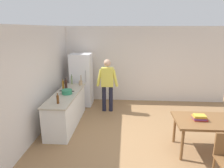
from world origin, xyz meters
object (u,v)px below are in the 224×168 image
at_px(dining_table, 208,123).
at_px(bottle_wine_dark, 66,85).
at_px(bottle_oil_amber, 63,85).
at_px(person, 107,82).
at_px(utensil_jar, 81,83).
at_px(bottle_beer_brown, 58,99).
at_px(refrigerator, 82,80).
at_px(cooking_pot, 67,92).
at_px(bottle_vinegar_tall, 72,80).
at_px(book_stack, 200,117).

xyz_separation_m(dining_table, bottle_wine_dark, (-3.50, 1.52, 0.37)).
bearing_deg(bottle_oil_amber, dining_table, -23.96).
distance_m(person, utensil_jar, 0.84).
xyz_separation_m(dining_table, bottle_beer_brown, (-3.36, 0.35, 0.33)).
distance_m(refrigerator, cooking_pot, 1.61).
height_order(cooking_pot, bottle_vinegar_tall, bottle_vinegar_tall).
bearing_deg(refrigerator, utensil_jar, -80.08).
bearing_deg(bottle_beer_brown, person, 60.68).
relative_size(refrigerator, utensil_jar, 5.62).
relative_size(dining_table, book_stack, 4.71).
relative_size(dining_table, bottle_oil_amber, 5.00).
bearing_deg(bottle_vinegar_tall, bottle_oil_amber, -103.73).
relative_size(dining_table, cooking_pot, 3.50).
distance_m(bottle_beer_brown, bottle_wine_dark, 1.18).
relative_size(utensil_jar, bottle_vinegar_tall, 1.00).
relative_size(utensil_jar, book_stack, 1.08).
bearing_deg(cooking_pot, bottle_oil_amber, 116.75).
relative_size(cooking_pot, bottle_oil_amber, 1.43).
distance_m(bottle_beer_brown, book_stack, 3.19).
height_order(bottle_beer_brown, book_stack, bottle_beer_brown).
bearing_deg(bottle_wine_dark, bottle_vinegar_tall, 89.00).
height_order(utensil_jar, bottle_wine_dark, bottle_wine_dark).
bearing_deg(book_stack, refrigerator, 138.84).
height_order(person, book_stack, person).
xyz_separation_m(refrigerator, utensil_jar, (0.12, -0.69, 0.08)).
bearing_deg(bottle_oil_amber, utensil_jar, 42.77).
bearing_deg(bottle_beer_brown, bottle_oil_amber, 101.38).
relative_size(bottle_beer_brown, bottle_oil_amber, 0.93).
bearing_deg(person, bottle_vinegar_tall, -178.18).
relative_size(refrigerator, cooking_pot, 4.50).
height_order(dining_table, utensil_jar, utensil_jar).
bearing_deg(bottle_wine_dark, dining_table, -23.44).
distance_m(dining_table, bottle_beer_brown, 3.39).
bearing_deg(refrigerator, bottle_vinegar_tall, -107.71).
distance_m(utensil_jar, bottle_oil_amber, 0.59).
distance_m(person, bottle_beer_brown, 2.06).
bearing_deg(bottle_wine_dark, utensil_jar, 56.78).
height_order(bottle_oil_amber, bottle_wine_dark, bottle_wine_dark).
distance_m(dining_table, book_stack, 0.24).
bearing_deg(utensil_jar, dining_table, -32.26).
relative_size(utensil_jar, bottle_beer_brown, 1.23).
bearing_deg(dining_table, cooking_pot, 161.90).
xyz_separation_m(bottle_oil_amber, bottle_wine_dark, (0.11, -0.09, 0.03)).
distance_m(refrigerator, bottle_beer_brown, 2.35).
bearing_deg(utensil_jar, cooking_pot, -100.99).
relative_size(dining_table, bottle_wine_dark, 4.12).
bearing_deg(dining_table, book_stack, -175.83).
distance_m(utensil_jar, bottle_vinegar_tall, 0.33).
bearing_deg(bottle_vinegar_tall, utensil_jar, -18.62).
height_order(person, cooking_pot, person).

